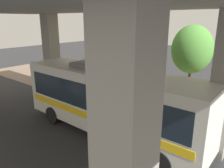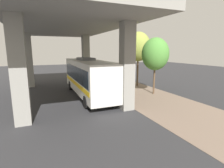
% 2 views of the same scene
% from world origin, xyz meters
% --- Properties ---
extents(ground_plane, '(80.00, 80.00, 0.00)m').
position_xyz_m(ground_plane, '(0.00, 0.00, 0.00)').
color(ground_plane, '#2D2D30').
rests_on(ground_plane, ground).
extents(sidewalk_strip, '(6.00, 40.00, 0.02)m').
position_xyz_m(sidewalk_strip, '(-3.00, 0.00, 0.01)').
color(sidewalk_strip, '#7A6656').
rests_on(sidewalk_strip, ground).
extents(overpass, '(9.40, 19.92, 6.96)m').
position_xyz_m(overpass, '(4.00, 0.00, 6.12)').
color(overpass, gray).
rests_on(overpass, ground).
extents(bus, '(2.75, 10.42, 3.68)m').
position_xyz_m(bus, '(2.05, 1.03, 1.99)').
color(bus, silver).
rests_on(bus, ground).
extents(fire_hydrant, '(0.54, 0.26, 1.10)m').
position_xyz_m(fire_hydrant, '(-2.19, -4.49, 0.55)').
color(fire_hydrant, '#B21919').
rests_on(fire_hydrant, ground).
extents(planter_front, '(1.49, 1.49, 1.89)m').
position_xyz_m(planter_front, '(-1.26, 1.21, 0.95)').
color(planter_front, gray).
rests_on(planter_front, ground).
extents(planter_middle, '(1.21, 1.21, 1.68)m').
position_xyz_m(planter_middle, '(-2.37, -3.23, 0.86)').
color(planter_middle, gray).
rests_on(planter_middle, ground).
extents(planter_back, '(1.35, 1.35, 1.84)m').
position_xyz_m(planter_back, '(-0.52, -1.14, 0.92)').
color(planter_back, gray).
rests_on(planter_back, ground).
extents(street_tree_near, '(2.66, 2.66, 5.63)m').
position_xyz_m(street_tree_near, '(-4.26, 2.82, 4.02)').
color(street_tree_near, brown).
rests_on(street_tree_near, ground).
extents(street_tree_far, '(2.91, 2.91, 6.57)m').
position_xyz_m(street_tree_far, '(-4.74, -1.25, 4.81)').
color(street_tree_far, brown).
rests_on(street_tree_far, ground).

